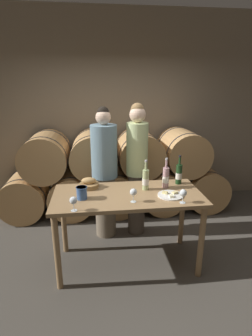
% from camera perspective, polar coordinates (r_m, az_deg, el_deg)
% --- Properties ---
extents(ground_plane, '(10.00, 10.00, 0.00)m').
position_cam_1_polar(ground_plane, '(3.35, 0.33, -19.79)').
color(ground_plane, '#4C473F').
extents(stone_wall_back, '(10.00, 0.12, 3.20)m').
position_cam_1_polar(stone_wall_back, '(4.63, -2.79, 12.36)').
color(stone_wall_back, gray).
rests_on(stone_wall_back, ground_plane).
extents(barrel_stack, '(3.64, 0.86, 1.34)m').
position_cam_1_polar(barrel_stack, '(4.31, -2.05, -1.33)').
color(barrel_stack, tan).
rests_on(barrel_stack, ground_plane).
extents(tasting_table, '(1.63, 0.76, 0.90)m').
position_cam_1_polar(tasting_table, '(2.94, 0.36, -7.76)').
color(tasting_table, '#99754C').
rests_on(tasting_table, ground_plane).
extents(person_left, '(0.34, 0.34, 1.78)m').
position_cam_1_polar(person_left, '(3.49, -4.66, -1.19)').
color(person_left, '#756651').
rests_on(person_left, ground_plane).
extents(person_right, '(0.28, 0.28, 1.82)m').
position_cam_1_polar(person_right, '(3.52, 2.38, -0.08)').
color(person_right, '#4C4238').
rests_on(person_right, ground_plane).
extents(wine_bottle_red, '(0.07, 0.07, 0.35)m').
position_cam_1_polar(wine_bottle_red, '(3.20, 11.44, -1.29)').
color(wine_bottle_red, '#193819').
rests_on(wine_bottle_red, tasting_table).
extents(wine_bottle_white, '(0.07, 0.07, 0.35)m').
position_cam_1_polar(wine_bottle_white, '(2.97, 4.29, -2.52)').
color(wine_bottle_white, '#ADBC7F').
rests_on(wine_bottle_white, tasting_table).
extents(wine_bottle_rose, '(0.07, 0.07, 0.35)m').
position_cam_1_polar(wine_bottle_rose, '(3.06, 8.65, -2.04)').
color(wine_bottle_rose, '#BC8E93').
rests_on(wine_bottle_rose, tasting_table).
extents(blue_crock, '(0.12, 0.12, 0.13)m').
position_cam_1_polar(blue_crock, '(2.78, -9.61, -5.26)').
color(blue_crock, '#335693').
rests_on(blue_crock, tasting_table).
extents(bread_basket, '(0.23, 0.23, 0.12)m').
position_cam_1_polar(bread_basket, '(3.08, -8.08, -3.43)').
color(bread_basket, olive).
rests_on(bread_basket, tasting_table).
extents(cheese_plate, '(0.27, 0.27, 0.04)m').
position_cam_1_polar(cheese_plate, '(2.88, 9.63, -5.82)').
color(cheese_plate, white).
rests_on(cheese_plate, tasting_table).
extents(wine_glass_far_left, '(0.07, 0.07, 0.15)m').
position_cam_1_polar(wine_glass_far_left, '(2.53, -11.38, -7.00)').
color(wine_glass_far_left, white).
rests_on(wine_glass_far_left, tasting_table).
extents(wine_glass_left, '(0.07, 0.07, 0.15)m').
position_cam_1_polar(wine_glass_left, '(2.66, 1.63, -5.34)').
color(wine_glass_left, white).
rests_on(wine_glass_left, tasting_table).
extents(wine_glass_center, '(0.07, 0.07, 0.15)m').
position_cam_1_polar(wine_glass_center, '(2.71, 12.35, -5.40)').
color(wine_glass_center, white).
rests_on(wine_glass_center, tasting_table).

